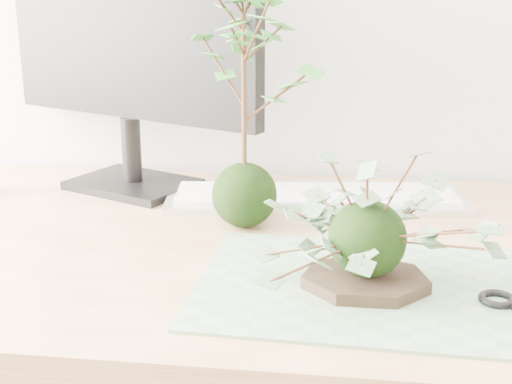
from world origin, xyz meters
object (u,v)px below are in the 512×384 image
monitor (127,37)px  keyboard (315,198)px  maple_kokedama (244,33)px  desk (332,300)px  ivy_kokedama (369,204)px

monitor → keyboard: bearing=15.3°
maple_kokedama → monitor: 0.29m
keyboard → monitor: (-0.33, 0.05, 0.25)m
desk → monitor: size_ratio=3.31×
maple_kokedama → monitor: monitor is taller
ivy_kokedama → monitor: monitor is taller
ivy_kokedama → keyboard: (-0.08, 0.33, -0.10)m
maple_kokedama → keyboard: 0.32m
maple_kokedama → keyboard: (0.10, 0.13, -0.28)m
desk → maple_kokedama: 0.40m
ivy_kokedama → keyboard: bearing=103.0°
ivy_kokedama → maple_kokedama: 0.32m
desk → monitor: (-0.36, 0.24, 0.35)m
monitor → ivy_kokedama: bearing=-19.3°
keyboard → ivy_kokedama: bearing=-83.5°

